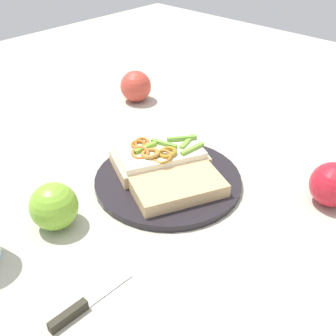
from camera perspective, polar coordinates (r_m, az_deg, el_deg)
ground_plane at (r=0.75m, az=-0.00°, el=-2.07°), size 2.00×2.00×0.00m
plate at (r=0.75m, az=-0.00°, el=-1.68°), size 0.26×0.26×0.01m
sandwich at (r=0.76m, az=-1.19°, el=1.55°), size 0.16×0.19×0.05m
bread_slice_side at (r=0.70m, az=1.26°, el=-2.36°), size 0.15×0.18×0.02m
apple_0 at (r=0.73m, az=21.72°, el=-2.12°), size 0.08×0.08×0.08m
apple_1 at (r=0.66m, az=-15.45°, el=-5.10°), size 0.09×0.09×0.08m
apple_2 at (r=1.04m, az=-4.46°, el=11.16°), size 0.10×0.10×0.08m
knife at (r=0.56m, az=-12.13°, el=-18.42°), size 0.01×0.13×0.01m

